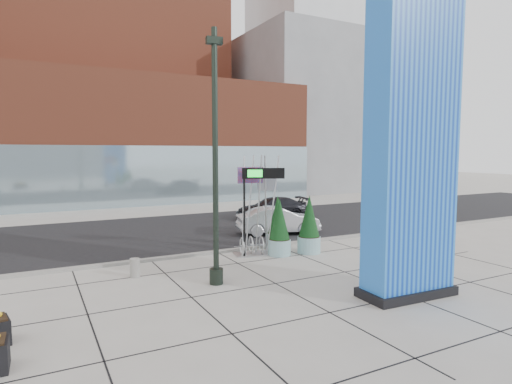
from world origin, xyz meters
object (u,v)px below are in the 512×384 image
blue_pylon (411,139)px  public_art_sculpture (257,229)px  lamp_post (215,182)px  concrete_bollard (135,268)px  car_silver_mid (278,221)px  overhead_street_sign (258,180)px

blue_pylon → public_art_sculpture: 8.06m
blue_pylon → lamp_post: 6.32m
lamp_post → public_art_sculpture: size_ratio=1.95×
concrete_bollard → car_silver_mid: 9.80m
car_silver_mid → lamp_post: bearing=150.2°
lamp_post → blue_pylon: bearing=-38.9°
lamp_post → public_art_sculpture: lamp_post is taller
blue_pylon → lamp_post: size_ratio=1.19×
blue_pylon → overhead_street_sign: size_ratio=2.65×
blue_pylon → overhead_street_sign: 7.14m
lamp_post → car_silver_mid: size_ratio=1.90×
public_art_sculpture → car_silver_mid: public_art_sculpture is taller
overhead_street_sign → lamp_post: bearing=-113.5°
public_art_sculpture → car_silver_mid: bearing=61.3°
lamp_post → overhead_street_sign: lamp_post is taller
blue_pylon → overhead_street_sign: (-1.66, 6.76, -1.60)m
public_art_sculpture → car_silver_mid: 4.81m
blue_pylon → concrete_bollard: (-7.08, 5.96, -4.53)m
lamp_post → public_art_sculpture: (3.18, 3.09, -2.33)m
overhead_street_sign → car_silver_mid: size_ratio=0.85×
lamp_post → concrete_bollard: (-2.28, 2.09, -3.13)m
concrete_bollard → overhead_street_sign: overhead_street_sign is taller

